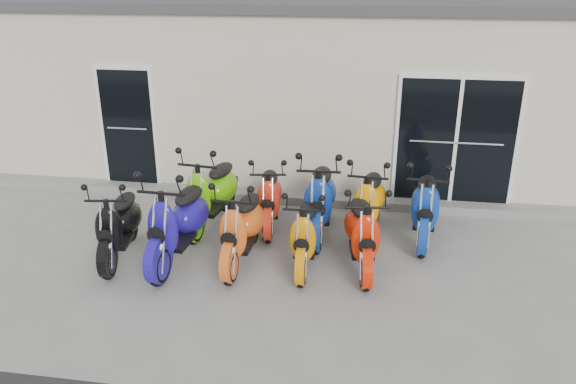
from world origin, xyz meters
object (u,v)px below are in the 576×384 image
scooter_back_extra (426,197)px  scooter_front_orange_b (306,225)px  scooter_back_green (211,184)px  scooter_back_yellow (370,194)px  scooter_back_red (269,190)px  scooter_front_blue (177,212)px  scooter_front_red (363,223)px  scooter_front_black (118,216)px  scooter_back_blue (320,190)px  scooter_front_orange_a (242,218)px

scooter_back_extra → scooter_front_orange_b: bearing=-141.3°
scooter_back_green → scooter_back_yellow: 2.50m
scooter_front_orange_b → scooter_back_red: (-0.74, 1.19, 0.01)m
scooter_back_yellow → scooter_back_extra: (0.85, 0.00, 0.00)m
scooter_back_extra → scooter_front_blue: bearing=-155.1°
scooter_front_blue → scooter_front_red: 2.57m
scooter_front_blue → scooter_front_orange_b: bearing=7.8°
scooter_front_black → scooter_back_yellow: bearing=11.7°
scooter_front_black → scooter_back_green: bearing=42.6°
scooter_front_orange_b → scooter_back_extra: scooter_back_extra is taller
scooter_back_red → scooter_back_extra: 2.44m
scooter_back_green → scooter_back_red: scooter_back_green is taller
scooter_back_green → scooter_back_blue: scooter_back_blue is taller
scooter_back_extra → scooter_back_blue: bearing=-172.2°
scooter_back_blue → scooter_back_yellow: 0.76m
scooter_back_green → scooter_back_yellow: bearing=8.5°
scooter_front_orange_b → scooter_front_red: (0.77, 0.08, 0.04)m
scooter_back_yellow → scooter_back_extra: size_ratio=1.00×
scooter_front_blue → scooter_back_yellow: (2.63, 1.25, -0.06)m
scooter_front_blue → scooter_front_orange_a: bearing=9.4°
scooter_front_blue → scooter_front_red: (2.56, 0.21, -0.08)m
scooter_front_orange_a → scooter_back_blue: bearing=49.9°
scooter_front_blue → scooter_back_red: size_ratio=1.18×
scooter_front_orange_b → scooter_back_red: scooter_back_red is taller
scooter_back_blue → scooter_back_extra: bearing=0.6°
scooter_back_blue → scooter_front_black: bearing=-158.0°
scooter_front_black → scooter_back_yellow: scooter_back_yellow is taller
scooter_back_green → scooter_front_black: bearing=-121.4°
scooter_front_orange_a → scooter_back_green: 1.35m
scooter_back_blue → scooter_front_red: bearing=-56.8°
scooter_front_orange_b → scooter_back_blue: scooter_back_blue is taller
scooter_front_red → scooter_back_green: (-2.43, 0.99, 0.06)m
scooter_back_blue → scooter_back_extra: 1.61m
scooter_front_black → scooter_back_red: 2.36m
scooter_front_blue → scooter_back_red: bearing=55.3°
scooter_front_orange_a → scooter_front_black: bearing=-173.4°
scooter_front_blue → scooter_back_green: size_ratio=1.03×
scooter_front_blue → scooter_back_green: (0.13, 1.20, -0.02)m
scooter_front_orange_b → scooter_back_yellow: 1.40m
scooter_front_black → scooter_front_orange_b: scooter_front_black is taller
scooter_back_blue → scooter_front_blue: bearing=-149.9°
scooter_front_orange_b → scooter_front_orange_a: bearing=-179.0°
scooter_back_red → scooter_back_extra: scooter_back_extra is taller
scooter_front_orange_b → scooter_back_yellow: bearing=51.6°
scooter_front_orange_b → scooter_back_red: bearing=120.5°
scooter_back_red → scooter_front_orange_b: bearing=-66.9°
scooter_back_yellow → scooter_front_orange_a: bearing=-141.1°
scooter_front_black → scooter_back_red: (1.92, 1.37, -0.01)m
scooter_front_blue → scooter_back_yellow: scooter_front_blue is taller
scooter_front_black → scooter_back_yellow: size_ratio=0.95×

